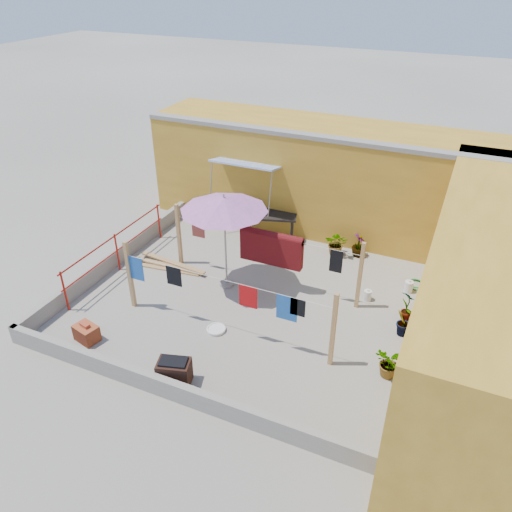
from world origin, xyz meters
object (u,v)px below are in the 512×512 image
object	(u,v)px
patio_umbrella	(224,204)
water_jug_a	(367,295)
outdoor_table	(268,215)
plant_back_a	(337,243)
water_jug_b	(409,287)
brick_stack	(87,333)
brazier	(174,372)
white_basin	(216,329)
green_hose	(416,284)

from	to	relation	value
patio_umbrella	water_jug_a	bearing A→B (deg)	13.43
outdoor_table	plant_back_a	world-z (taller)	outdoor_table
water_jug_b	brick_stack	bearing A→B (deg)	-142.11
outdoor_table	brazier	world-z (taller)	outdoor_table
white_basin	plant_back_a	distance (m)	4.72
outdoor_table	water_jug_a	world-z (taller)	outdoor_table
patio_umbrella	brazier	xyz separation A→B (m)	(0.64, -3.54, -2.03)
outdoor_table	plant_back_a	bearing A→B (deg)	-4.52
water_jug_a	plant_back_a	size ratio (longest dim) A/B	0.44
patio_umbrella	water_jug_b	bearing A→B (deg)	20.34
outdoor_table	water_jug_b	xyz separation A→B (m)	(4.43, -1.23, -0.57)
water_jug_a	green_hose	size ratio (longest dim) A/B	0.61
brick_stack	white_basin	xyz separation A→B (m)	(2.48, 1.46, -0.16)
green_hose	water_jug_b	bearing A→B (deg)	-111.39
brazier	water_jug_a	bearing A→B (deg)	56.74
water_jug_b	plant_back_a	bearing A→B (deg)	154.58
brazier	water_jug_a	xyz separation A→B (m)	(2.87, 4.38, -0.15)
outdoor_table	brick_stack	distance (m)	6.37
outdoor_table	water_jug_a	xyz separation A→B (m)	(3.56, -2.02, -0.59)
brick_stack	brazier	distance (m)	2.51
patio_umbrella	outdoor_table	world-z (taller)	patio_umbrella
white_basin	brazier	bearing A→B (deg)	-89.67
patio_umbrella	outdoor_table	distance (m)	3.27
brick_stack	water_jug_a	size ratio (longest dim) A/B	1.92
brazier	plant_back_a	xyz separation A→B (m)	(1.53, 6.22, 0.07)
water_jug_b	green_hose	distance (m)	0.41
white_basin	plant_back_a	xyz separation A→B (m)	(1.54, 4.45, 0.32)
brick_stack	brazier	size ratio (longest dim) A/B	0.81
white_basin	green_hose	xyz separation A→B (m)	(3.90, 3.77, -0.01)
green_hose	plant_back_a	bearing A→B (deg)	163.83
patio_umbrella	water_jug_b	world-z (taller)	patio_umbrella
plant_back_a	green_hose	bearing A→B (deg)	-16.17
brazier	plant_back_a	size ratio (longest dim) A/B	1.04
white_basin	plant_back_a	size ratio (longest dim) A/B	0.63
brick_stack	green_hose	size ratio (longest dim) A/B	1.17
water_jug_a	plant_back_a	world-z (taller)	plant_back_a
outdoor_table	plant_back_a	size ratio (longest dim) A/B	2.64
patio_umbrella	plant_back_a	distance (m)	3.96
brick_stack	brazier	bearing A→B (deg)	-7.13
plant_back_a	patio_umbrella	bearing A→B (deg)	-128.92
water_jug_b	green_hose	size ratio (longest dim) A/B	0.67
outdoor_table	water_jug_b	size ratio (longest dim) A/B	5.47
brick_stack	brazier	xyz separation A→B (m)	(2.49, -0.31, 0.09)
patio_umbrella	white_basin	size ratio (longest dim) A/B	5.73
white_basin	water_jug_a	bearing A→B (deg)	42.13
white_basin	plant_back_a	world-z (taller)	plant_back_a
brazier	water_jug_a	distance (m)	5.24
brazier	green_hose	world-z (taller)	brazier
outdoor_table	brick_stack	size ratio (longest dim) A/B	3.15
patio_umbrella	green_hose	size ratio (longest dim) A/B	5.03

